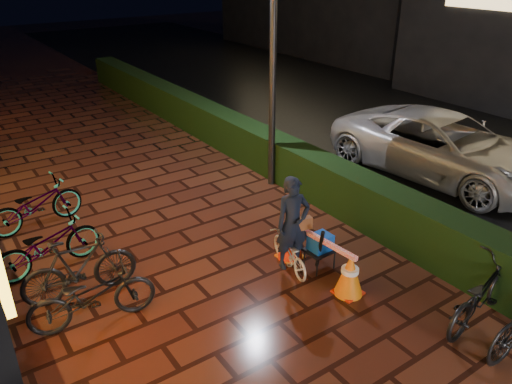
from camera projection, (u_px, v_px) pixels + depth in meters
ground at (329, 368)px, 6.69m from camera, size 80.00×80.00×0.00m
asphalt_road at (440, 138)px, 15.01m from camera, size 11.00×60.00×0.01m
hedge at (226, 130)px, 14.10m from camera, size 0.70×20.00×1.00m
van at (443, 146)px, 12.17m from camera, size 3.13×5.77×1.54m
lamp_post_hedge at (273, 48)px, 10.68m from camera, size 0.55×0.16×5.81m
cyclist at (291, 237)px, 8.51m from camera, size 0.70×1.30×1.78m
traffic_barrier at (318, 256)px, 8.50m from camera, size 0.59×1.86×0.75m
cart_assembly at (320, 245)px, 8.60m from camera, size 0.52×0.53×0.96m
parked_bikes_storefront at (60, 249)px, 8.47m from camera, size 2.13×4.47×1.08m
parked_bikes_hedge at (502, 304)px, 7.11m from camera, size 1.93×1.43×1.08m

